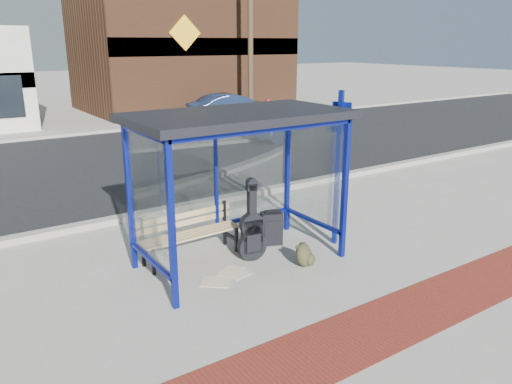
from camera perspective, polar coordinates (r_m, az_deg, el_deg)
ground at (r=8.15m, az=-1.76°, el=-7.95°), size 120.00×120.00×0.00m
brick_paver_strip at (r=6.36m, az=11.34°, el=-15.91°), size 60.00×1.00×0.01m
curb_near at (r=10.53m, az=-10.21°, el=-2.04°), size 60.00×0.25×0.12m
street_asphalt at (r=15.19m, az=-18.08°, el=2.98°), size 60.00×10.00×0.00m
curb_far at (r=20.05m, az=-22.26°, el=5.91°), size 60.00×0.25×0.12m
far_sidewalk at (r=21.90m, az=-23.32°, el=6.46°), size 60.00×4.00×0.01m
bus_shelter at (r=7.58m, az=-2.18°, el=6.61°), size 3.30×1.80×2.42m
storefront_brown at (r=27.49m, az=-8.54°, el=16.15°), size 10.00×7.08×6.40m
tree_right at (r=32.76m, az=-4.00°, el=20.30°), size 3.60×3.60×7.03m
utility_pole_east at (r=23.55m, az=-0.64°, el=18.46°), size 1.60×0.24×8.00m
bench at (r=8.19m, az=-7.64°, el=-4.49°), size 1.72×0.47×0.80m
guitar_bag at (r=8.03m, az=-0.48°, el=-4.64°), size 0.49×0.20×1.30m
suitcase at (r=8.71m, az=1.78°, el=-4.18°), size 0.42×0.35×0.63m
backpack at (r=7.94m, az=5.61°, el=-7.25°), size 0.39×0.37×0.39m
sign_post at (r=8.53m, az=9.40°, el=3.61°), size 0.18×0.31×2.66m
newspaper_a at (r=7.77m, az=-2.34°, el=-9.22°), size 0.41×0.48×0.01m
newspaper_b at (r=7.51m, az=-4.59°, el=-10.22°), size 0.55×0.53×0.01m
newspaper_c at (r=7.81m, az=-2.74°, el=-9.06°), size 0.50×0.49×0.01m
parked_car at (r=21.97m, az=-2.63°, el=9.52°), size 3.99×1.61×1.29m
fire_hydrant at (r=25.11m, az=1.38°, el=9.86°), size 0.32×0.22×0.73m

